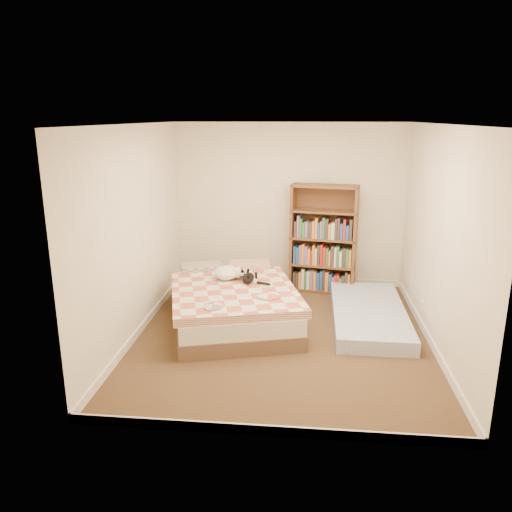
# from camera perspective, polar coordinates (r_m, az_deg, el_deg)

# --- Properties ---
(room) EXTENTS (3.51, 4.01, 2.51)m
(room) POSITION_cam_1_polar(r_m,az_deg,el_deg) (5.77, 3.13, 1.79)
(room) COLOR #452F1D
(room) RESTS_ON ground
(bed) EXTENTS (1.95, 2.39, 0.56)m
(bed) POSITION_cam_1_polar(r_m,az_deg,el_deg) (6.51, -2.62, -5.29)
(bed) COLOR brown
(bed) RESTS_ON room
(bookshelf) EXTENTS (1.03, 0.48, 1.62)m
(bookshelf) POSITION_cam_1_polar(r_m,az_deg,el_deg) (7.61, 7.63, 0.34)
(bookshelf) COLOR #523A1C
(bookshelf) RESTS_ON room
(floor_mattress) EXTENTS (0.94, 2.05, 0.18)m
(floor_mattress) POSITION_cam_1_polar(r_m,az_deg,el_deg) (6.71, 12.74, -6.50)
(floor_mattress) COLOR #7B98CD
(floor_mattress) RESTS_ON room
(black_cat) EXTENTS (0.32, 0.56, 0.13)m
(black_cat) POSITION_cam_1_polar(r_m,az_deg,el_deg) (6.52, -0.82, -2.43)
(black_cat) COLOR black
(black_cat) RESTS_ON bed
(white_dog) EXTENTS (0.46, 0.48, 0.17)m
(white_dog) POSITION_cam_1_polar(r_m,az_deg,el_deg) (6.60, -3.33, -1.93)
(white_dog) COLOR white
(white_dog) RESTS_ON bed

